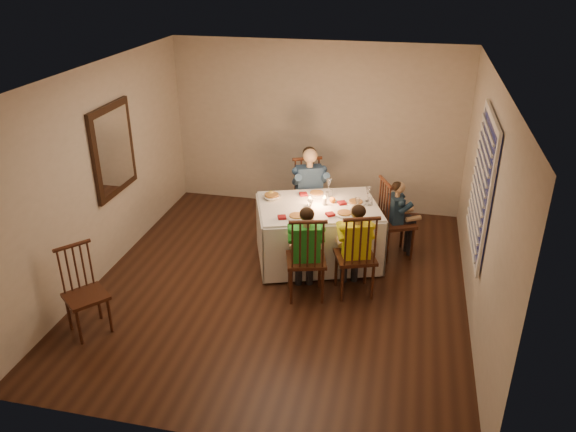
% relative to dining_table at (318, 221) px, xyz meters
% --- Properties ---
extents(ground, '(5.00, 5.00, 0.00)m').
position_rel_dining_table_xyz_m(ground, '(-0.35, -0.70, -0.58)').
color(ground, black).
rests_on(ground, ground).
extents(wall_left, '(0.02, 5.00, 2.60)m').
position_rel_dining_table_xyz_m(wall_left, '(-2.60, -0.70, 0.72)').
color(wall_left, beige).
rests_on(wall_left, ground).
extents(wall_right, '(0.02, 5.00, 2.60)m').
position_rel_dining_table_xyz_m(wall_right, '(1.90, -0.70, 0.72)').
color(wall_right, beige).
rests_on(wall_right, ground).
extents(wall_back, '(4.50, 0.02, 2.60)m').
position_rel_dining_table_xyz_m(wall_back, '(-0.35, 1.80, 0.72)').
color(wall_back, beige).
rests_on(wall_back, ground).
extents(ceiling, '(5.00, 5.00, 0.00)m').
position_rel_dining_table_xyz_m(ceiling, '(-0.35, -0.70, 2.02)').
color(ceiling, white).
rests_on(ceiling, wall_back).
extents(dining_table, '(1.83, 1.56, 0.78)m').
position_rel_dining_table_xyz_m(dining_table, '(0.00, 0.00, 0.00)').
color(dining_table, white).
rests_on(dining_table, ground).
extents(chair_adult, '(0.58, 0.57, 1.10)m').
position_rel_dining_table_xyz_m(chair_adult, '(-0.26, 0.79, -0.58)').
color(chair_adult, black).
rests_on(chair_adult, ground).
extents(chair_near_left, '(0.55, 0.54, 1.10)m').
position_rel_dining_table_xyz_m(chair_near_left, '(0.01, -0.87, -0.58)').
color(chair_near_left, black).
rests_on(chair_near_left, ground).
extents(chair_near_right, '(0.57, 0.56, 1.10)m').
position_rel_dining_table_xyz_m(chair_near_right, '(0.56, -0.67, -0.58)').
color(chair_near_right, black).
rests_on(chair_near_right, ground).
extents(chair_end, '(0.58, 0.59, 1.10)m').
position_rel_dining_table_xyz_m(chair_end, '(1.00, 0.38, -0.58)').
color(chair_end, black).
rests_on(chair_end, ground).
extents(chair_extra, '(0.56, 0.57, 1.00)m').
position_rel_dining_table_xyz_m(chair_extra, '(-2.15, -2.06, -0.58)').
color(chair_extra, black).
rests_on(chair_extra, ground).
extents(adult, '(0.62, 0.60, 1.30)m').
position_rel_dining_table_xyz_m(adult, '(-0.26, 0.79, -0.58)').
color(adult, navy).
rests_on(adult, ground).
extents(child_green, '(0.50, 0.48, 1.18)m').
position_rel_dining_table_xyz_m(child_green, '(0.01, -0.87, -0.58)').
color(child_green, green).
rests_on(child_green, ground).
extents(child_yellow, '(0.52, 0.50, 1.18)m').
position_rel_dining_table_xyz_m(child_yellow, '(0.56, -0.67, -0.58)').
color(child_yellow, yellow).
rests_on(child_yellow, ground).
extents(child_teal, '(0.44, 0.46, 1.07)m').
position_rel_dining_table_xyz_m(child_teal, '(1.00, 0.38, -0.58)').
color(child_teal, '#1A2E42').
rests_on(child_teal, ground).
extents(setting_adult, '(0.33, 0.33, 0.02)m').
position_rel_dining_table_xyz_m(setting_adult, '(-0.08, 0.34, 0.24)').
color(setting_adult, white).
rests_on(setting_adult, dining_table).
extents(setting_green, '(0.33, 0.33, 0.02)m').
position_rel_dining_table_xyz_m(setting_green, '(-0.20, -0.42, 0.24)').
color(setting_green, white).
rests_on(setting_green, dining_table).
extents(setting_yellow, '(0.33, 0.33, 0.02)m').
position_rel_dining_table_xyz_m(setting_yellow, '(0.36, -0.21, 0.24)').
color(setting_yellow, white).
rests_on(setting_yellow, dining_table).
extents(setting_teal, '(0.33, 0.33, 0.02)m').
position_rel_dining_table_xyz_m(setting_teal, '(0.46, 0.16, 0.24)').
color(setting_teal, white).
rests_on(setting_teal, dining_table).
extents(candle_left, '(0.06, 0.06, 0.10)m').
position_rel_dining_table_xyz_m(candle_left, '(-0.11, -0.04, 0.28)').
color(candle_left, white).
rests_on(candle_left, dining_table).
extents(candle_right, '(0.06, 0.06, 0.10)m').
position_rel_dining_table_xyz_m(candle_right, '(0.07, 0.03, 0.28)').
color(candle_right, white).
rests_on(candle_right, dining_table).
extents(squash, '(0.09, 0.09, 0.09)m').
position_rel_dining_table_xyz_m(squash, '(-0.66, 0.11, 0.28)').
color(squash, gold).
rests_on(squash, dining_table).
extents(orange_fruit, '(0.08, 0.08, 0.08)m').
position_rel_dining_table_xyz_m(orange_fruit, '(0.16, 0.11, 0.27)').
color(orange_fruit, orange).
rests_on(orange_fruit, dining_table).
extents(serving_bowl, '(0.33, 0.33, 0.06)m').
position_rel_dining_table_xyz_m(serving_bowl, '(-0.64, 0.06, 0.26)').
color(serving_bowl, white).
rests_on(serving_bowl, dining_table).
extents(wall_mirror, '(0.06, 0.95, 1.15)m').
position_rel_dining_table_xyz_m(wall_mirror, '(-2.57, -0.40, 0.92)').
color(wall_mirror, black).
rests_on(wall_mirror, wall_left).
extents(window_blinds, '(0.07, 1.34, 1.54)m').
position_rel_dining_table_xyz_m(window_blinds, '(1.86, -0.60, 0.92)').
color(window_blinds, '#0D1137').
rests_on(window_blinds, wall_right).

